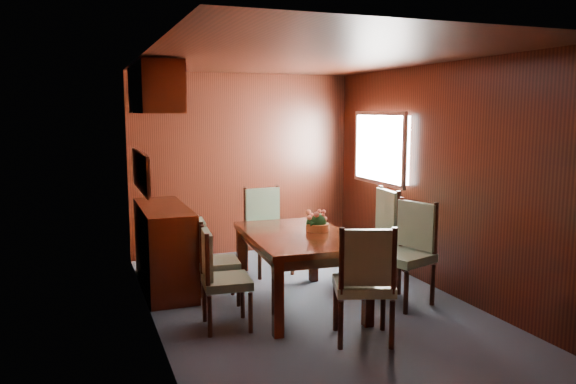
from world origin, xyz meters
name	(u,v)px	position (x,y,z in m)	size (l,w,h in m)	color
ground	(307,303)	(0.00, 0.00, 0.00)	(4.50, 4.50, 0.00)	#39424E
room_shell	(286,138)	(-0.10, 0.33, 1.63)	(3.06, 4.52, 2.41)	black
sideboard	(164,247)	(-1.25, 1.00, 0.45)	(0.48, 1.40, 0.90)	black
dining_table	(298,244)	(-0.10, -0.01, 0.62)	(1.05, 1.59, 0.72)	black
chair_left_near	(219,273)	(-0.97, -0.32, 0.50)	(0.45, 0.46, 0.90)	black
chair_left_far	(211,256)	(-0.88, 0.36, 0.48)	(0.43, 0.45, 0.86)	black
chair_right_near	(409,247)	(0.96, -0.32, 0.57)	(0.59, 0.61, 1.03)	black
chair_right_far	(377,230)	(1.01, 0.39, 0.59)	(0.52, 0.54, 1.06)	black
chair_head	(365,278)	(0.06, -1.06, 0.56)	(0.60, 0.59, 1.00)	black
chair_foot	(266,225)	(-0.02, 1.23, 0.56)	(0.53, 0.51, 1.01)	black
flower_centerpiece	(318,219)	(0.13, 0.05, 0.84)	(0.25, 0.25, 0.25)	#AF6C35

